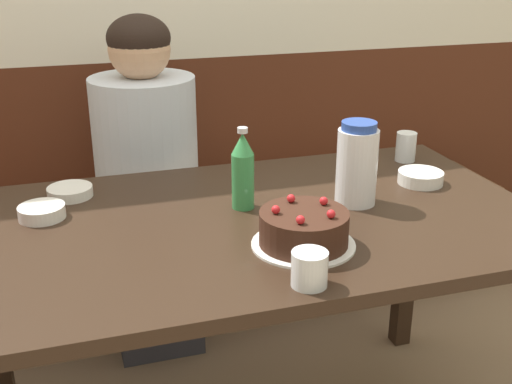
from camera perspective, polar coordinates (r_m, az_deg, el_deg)
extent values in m
cube|color=#4C2314|center=(2.69, -6.88, 1.14)|extent=(4.80, 0.04, 1.00)
cube|color=#56331E|center=(2.60, -5.71, -6.05)|extent=(2.61, 0.38, 0.46)
cube|color=black|center=(1.65, -0.42, -2.89)|extent=(1.51, 0.86, 0.03)
cube|color=black|center=(2.40, 13.26, -5.50)|extent=(0.06, 0.06, 0.73)
cylinder|color=white|center=(1.50, 4.23, -4.67)|extent=(0.24, 0.24, 0.01)
cylinder|color=#381E14|center=(1.49, 4.27, -3.21)|extent=(0.21, 0.21, 0.08)
sphere|color=red|center=(1.44, 6.69, -1.95)|extent=(0.02, 0.02, 0.02)
sphere|color=red|center=(1.51, 6.04, -0.79)|extent=(0.02, 0.02, 0.02)
sphere|color=red|center=(1.52, 3.13, -0.57)|extent=(0.02, 0.02, 0.02)
sphere|color=red|center=(1.46, 1.77, -1.57)|extent=(0.02, 0.02, 0.02)
sphere|color=red|center=(1.41, 3.98, -2.48)|extent=(0.02, 0.02, 0.02)
cylinder|color=white|center=(1.72, 8.94, 2.20)|extent=(0.11, 0.11, 0.20)
cylinder|color=#28479E|center=(1.69, 9.16, 5.82)|extent=(0.09, 0.09, 0.02)
cylinder|color=#388E4C|center=(1.68, -1.32, 0.95)|extent=(0.06, 0.06, 0.15)
cone|color=#388E4C|center=(1.65, -1.35, 4.31)|extent=(0.06, 0.06, 0.06)
cylinder|color=silver|center=(1.64, -1.36, 5.50)|extent=(0.03, 0.03, 0.01)
cylinder|color=white|center=(1.85, -16.20, 0.02)|extent=(0.12, 0.12, 0.03)
cylinder|color=white|center=(1.73, -18.50, -1.69)|extent=(0.12, 0.12, 0.03)
cylinder|color=white|center=(1.93, 14.42, 1.26)|extent=(0.13, 0.13, 0.04)
cylinder|color=silver|center=(1.33, 4.78, -6.81)|extent=(0.08, 0.08, 0.08)
cylinder|color=silver|center=(2.11, 13.18, 3.94)|extent=(0.06, 0.06, 0.09)
cube|color=#33333D|center=(2.46, -8.98, -8.11)|extent=(0.30, 0.34, 0.45)
cylinder|color=silver|center=(2.26, -9.72, 3.08)|extent=(0.36, 0.36, 0.56)
sphere|color=tan|center=(2.17, -10.34, 12.39)|extent=(0.20, 0.20, 0.20)
ellipsoid|color=black|center=(2.17, -10.40, 13.33)|extent=(0.21, 0.21, 0.15)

